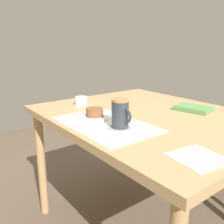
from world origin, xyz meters
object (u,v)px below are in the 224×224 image
pastry (95,112)px  sugar_bowl (81,101)px  small_book (193,109)px  coffee_mug (120,113)px  pastry_plate (95,117)px  dining_table (149,127)px

pastry → sugar_bowl: (-0.28, 0.09, -0.01)m
sugar_bowl → small_book: size_ratio=0.39×
pastry → coffee_mug: (0.18, 0.01, 0.03)m
pastry_plate → coffee_mug: (0.18, 0.01, 0.06)m
dining_table → coffee_mug: bearing=-70.9°
sugar_bowl → small_book: (0.47, 0.41, -0.01)m
dining_table → pastry: size_ratio=13.72×
pastry_plate → pastry: (0.00, 0.00, 0.03)m
pastry → small_book: pastry is taller
coffee_mug → sugar_bowl: coffee_mug is taller
coffee_mug → pastry_plate: bearing=-177.7°
pastry → small_book: size_ratio=0.45×
dining_table → small_book: 0.27m
pastry_plate → coffee_mug: size_ratio=1.17×
pastry_plate → coffee_mug: coffee_mug is taller
pastry → small_book: (0.19, 0.50, -0.02)m
pastry_plate → dining_table: bearing=71.7°
pastry_plate → small_book: (0.19, 0.50, 0.00)m
dining_table → pastry: pastry is taller
pastry → sugar_bowl: bearing=161.7°
dining_table → pastry_plate: (-0.09, -0.27, 0.08)m
pastry → sugar_bowl: pastry is taller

